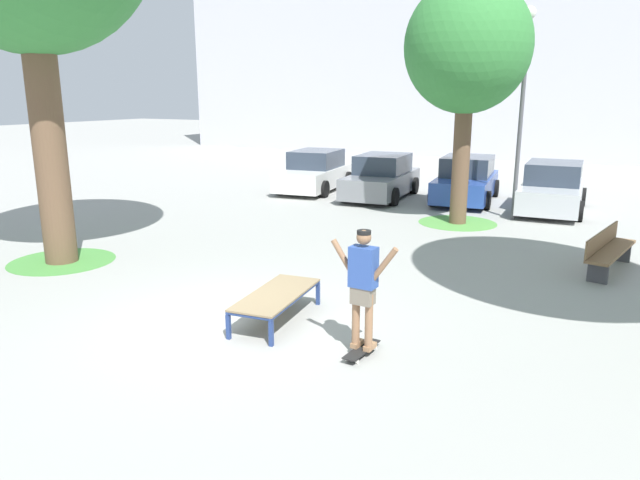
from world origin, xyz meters
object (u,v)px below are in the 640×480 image
(skate_box, at_px, (276,296))
(light_post, at_px, (524,83))
(skateboard, at_px, (362,350))
(car_silver, at_px, (552,189))
(car_grey, at_px, (382,178))
(tree_mid_back, at_px, (467,48))
(park_bench, at_px, (609,250))
(car_blue, at_px, (466,181))
(skater, at_px, (363,282))
(car_white, at_px, (315,172))

(skate_box, distance_m, light_post, 10.64)
(skateboard, bearing_deg, car_silver, 85.15)
(car_grey, bearing_deg, tree_mid_back, -40.00)
(park_bench, height_order, light_post, light_post)
(car_silver, distance_m, park_bench, 6.54)
(car_grey, height_order, park_bench, car_grey)
(car_grey, relative_size, car_silver, 1.01)
(car_blue, relative_size, park_bench, 1.78)
(skate_box, distance_m, car_silver, 12.07)
(skateboard, bearing_deg, park_bench, 64.58)
(car_silver, bearing_deg, skater, -94.85)
(skate_box, relative_size, park_bench, 0.81)
(skate_box, height_order, tree_mid_back, tree_mid_back)
(car_silver, relative_size, light_post, 0.73)
(car_grey, bearing_deg, park_bench, -39.41)
(skateboard, xyz_separation_m, skater, (0.00, 0.00, 0.99))
(car_white, xyz_separation_m, car_blue, (5.58, 0.38, 0.00))
(skateboard, bearing_deg, tree_mid_back, 96.61)
(car_blue, height_order, park_bench, car_blue)
(skate_box, relative_size, car_silver, 0.46)
(tree_mid_back, height_order, car_silver, tree_mid_back)
(tree_mid_back, xyz_separation_m, car_white, (-6.26, 3.22, -4.01))
(skate_box, height_order, skateboard, skate_box)
(skate_box, height_order, car_silver, car_silver)
(skater, distance_m, light_post, 10.79)
(skate_box, xyz_separation_m, car_white, (-5.60, 11.85, 0.28))
(tree_mid_back, distance_m, park_bench, 6.59)
(skater, height_order, car_silver, skater)
(tree_mid_back, xyz_separation_m, car_blue, (-0.68, 3.60, -4.01))
(car_white, xyz_separation_m, park_bench, (10.18, -6.38, -0.24))
(tree_mid_back, height_order, light_post, tree_mid_back)
(car_blue, xyz_separation_m, light_post, (1.98, -2.34, 3.13))
(car_white, bearing_deg, light_post, -14.58)
(tree_mid_back, relative_size, light_post, 1.12)
(skate_box, height_order, car_grey, car_grey)
(car_silver, relative_size, park_bench, 1.75)
(car_silver, bearing_deg, car_blue, 170.29)
(car_grey, height_order, light_post, light_post)
(car_blue, bearing_deg, skate_box, -89.89)
(skateboard, bearing_deg, skate_box, 162.53)
(skateboard, xyz_separation_m, car_silver, (1.04, 12.29, 0.61))
(car_blue, xyz_separation_m, car_silver, (2.79, -0.48, 0.00))
(car_white, height_order, car_silver, same)
(car_grey, distance_m, car_silver, 5.58)
(car_grey, bearing_deg, skate_box, -76.31)
(car_grey, bearing_deg, light_post, -19.13)
(skateboard, relative_size, car_grey, 0.19)
(skater, distance_m, park_bench, 6.68)
(skate_box, relative_size, tree_mid_back, 0.30)
(skateboard, height_order, car_blue, car_blue)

